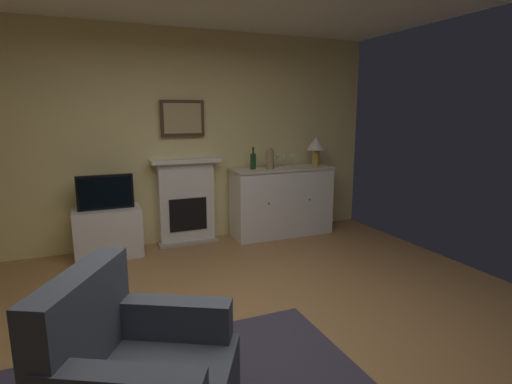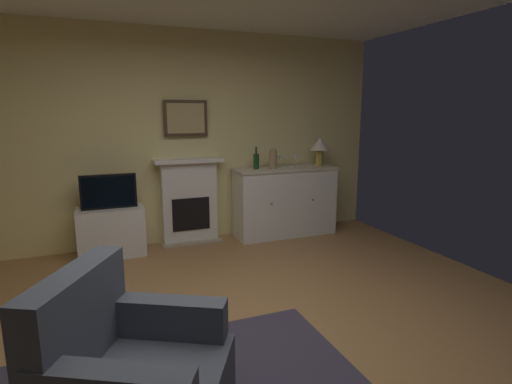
{
  "view_description": "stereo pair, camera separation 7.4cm",
  "coord_description": "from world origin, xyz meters",
  "px_view_note": "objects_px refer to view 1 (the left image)",
  "views": [
    {
      "loc": [
        -1.0,
        -2.46,
        1.68
      ],
      "look_at": [
        0.34,
        0.68,
        1.0
      ],
      "focal_mm": 28.33,
      "sensor_mm": 36.0,
      "label": 1
    },
    {
      "loc": [
        -0.93,
        -2.49,
        1.68
      ],
      "look_at": [
        0.34,
        0.68,
        1.0
      ],
      "focal_mm": 28.33,
      "sensor_mm": 36.0,
      "label": 2
    }
  ],
  "objects_px": {
    "wine_glass_center": "(284,158)",
    "armchair": "(137,376)",
    "tv_cabinet": "(108,233)",
    "wine_glass_left": "(277,159)",
    "wine_bottle": "(253,161)",
    "vase_decorative": "(270,158)",
    "wine_glass_right": "(293,158)",
    "framed_picture": "(182,118)",
    "tv_set": "(105,192)",
    "table_lamp": "(316,146)",
    "sideboard_cabinet": "(282,201)",
    "fireplace_unit": "(186,201)"
  },
  "relations": [
    {
      "from": "wine_glass_center",
      "to": "armchair",
      "type": "bearing_deg",
      "value": -127.83
    },
    {
      "from": "wine_glass_center",
      "to": "tv_cabinet",
      "type": "height_order",
      "value": "wine_glass_center"
    },
    {
      "from": "wine_glass_left",
      "to": "tv_cabinet",
      "type": "height_order",
      "value": "wine_glass_left"
    },
    {
      "from": "wine_bottle",
      "to": "vase_decorative",
      "type": "height_order",
      "value": "wine_bottle"
    },
    {
      "from": "wine_glass_right",
      "to": "vase_decorative",
      "type": "bearing_deg",
      "value": -173.91
    },
    {
      "from": "wine_glass_right",
      "to": "armchair",
      "type": "relative_size",
      "value": 0.15
    },
    {
      "from": "framed_picture",
      "to": "tv_set",
      "type": "distance_m",
      "value": 1.3
    },
    {
      "from": "table_lamp",
      "to": "wine_glass_left",
      "type": "distance_m",
      "value": 0.61
    },
    {
      "from": "vase_decorative",
      "to": "sideboard_cabinet",
      "type": "bearing_deg",
      "value": 13.61
    },
    {
      "from": "sideboard_cabinet",
      "to": "wine_glass_center",
      "type": "distance_m",
      "value": 0.59
    },
    {
      "from": "sideboard_cabinet",
      "to": "armchair",
      "type": "bearing_deg",
      "value": -127.67
    },
    {
      "from": "wine_glass_left",
      "to": "vase_decorative",
      "type": "xyz_separation_m",
      "value": [
        -0.14,
        -0.07,
        0.02
      ]
    },
    {
      "from": "framed_picture",
      "to": "armchair",
      "type": "bearing_deg",
      "value": -107.43
    },
    {
      "from": "table_lamp",
      "to": "armchair",
      "type": "height_order",
      "value": "table_lamp"
    },
    {
      "from": "wine_glass_left",
      "to": "armchair",
      "type": "xyz_separation_m",
      "value": [
        -2.22,
        -2.99,
        -0.68
      ]
    },
    {
      "from": "fireplace_unit",
      "to": "wine_glass_left",
      "type": "bearing_deg",
      "value": -7.27
    },
    {
      "from": "wine_glass_center",
      "to": "vase_decorative",
      "type": "distance_m",
      "value": 0.26
    },
    {
      "from": "framed_picture",
      "to": "tv_cabinet",
      "type": "xyz_separation_m",
      "value": [
        -0.98,
        -0.21,
        -1.31
      ]
    },
    {
      "from": "sideboard_cabinet",
      "to": "wine_glass_center",
      "type": "height_order",
      "value": "wine_glass_center"
    },
    {
      "from": "wine_bottle",
      "to": "vase_decorative",
      "type": "xyz_separation_m",
      "value": [
        0.21,
        -0.08,
        0.03
      ]
    },
    {
      "from": "tv_cabinet",
      "to": "table_lamp",
      "type": "bearing_deg",
      "value": -0.31
    },
    {
      "from": "framed_picture",
      "to": "sideboard_cabinet",
      "type": "xyz_separation_m",
      "value": [
        1.29,
        -0.22,
        -1.13
      ]
    },
    {
      "from": "fireplace_unit",
      "to": "table_lamp",
      "type": "distance_m",
      "value": 1.94
    },
    {
      "from": "fireplace_unit",
      "to": "wine_bottle",
      "type": "distance_m",
      "value": 1.02
    },
    {
      "from": "sideboard_cabinet",
      "to": "wine_glass_right",
      "type": "height_order",
      "value": "wine_glass_right"
    },
    {
      "from": "wine_bottle",
      "to": "fireplace_unit",
      "type": "bearing_deg",
      "value": 170.41
    },
    {
      "from": "fireplace_unit",
      "to": "wine_glass_center",
      "type": "relative_size",
      "value": 6.67
    },
    {
      "from": "fireplace_unit",
      "to": "sideboard_cabinet",
      "type": "xyz_separation_m",
      "value": [
        1.29,
        -0.18,
        -0.08
      ]
    },
    {
      "from": "wine_bottle",
      "to": "tv_set",
      "type": "height_order",
      "value": "wine_bottle"
    },
    {
      "from": "vase_decorative",
      "to": "wine_glass_right",
      "type": "bearing_deg",
      "value": 6.09
    },
    {
      "from": "wine_bottle",
      "to": "tv_set",
      "type": "relative_size",
      "value": 0.47
    },
    {
      "from": "framed_picture",
      "to": "sideboard_cabinet",
      "type": "distance_m",
      "value": 1.73
    },
    {
      "from": "wine_bottle",
      "to": "wine_glass_left",
      "type": "bearing_deg",
      "value": -1.29
    },
    {
      "from": "framed_picture",
      "to": "tv_cabinet",
      "type": "height_order",
      "value": "framed_picture"
    },
    {
      "from": "wine_glass_left",
      "to": "vase_decorative",
      "type": "distance_m",
      "value": 0.16
    },
    {
      "from": "fireplace_unit",
      "to": "tv_set",
      "type": "bearing_deg",
      "value": -169.23
    },
    {
      "from": "framed_picture",
      "to": "wine_glass_center",
      "type": "distance_m",
      "value": 1.45
    },
    {
      "from": "wine_glass_right",
      "to": "wine_glass_left",
      "type": "bearing_deg",
      "value": 171.36
    },
    {
      "from": "table_lamp",
      "to": "wine_glass_left",
      "type": "bearing_deg",
      "value": 177.91
    },
    {
      "from": "framed_picture",
      "to": "armchair",
      "type": "xyz_separation_m",
      "value": [
        -1.0,
        -3.19,
        -1.22
      ]
    },
    {
      "from": "framed_picture",
      "to": "fireplace_unit",
      "type": "bearing_deg",
      "value": -90.0
    },
    {
      "from": "sideboard_cabinet",
      "to": "vase_decorative",
      "type": "relative_size",
      "value": 5.0
    },
    {
      "from": "wine_glass_center",
      "to": "vase_decorative",
      "type": "height_order",
      "value": "vase_decorative"
    },
    {
      "from": "wine_glass_center",
      "to": "wine_glass_right",
      "type": "xyz_separation_m",
      "value": [
        0.11,
        -0.05,
        0.0
      ]
    },
    {
      "from": "fireplace_unit",
      "to": "sideboard_cabinet",
      "type": "height_order",
      "value": "fireplace_unit"
    },
    {
      "from": "wine_glass_center",
      "to": "wine_bottle",
      "type": "bearing_deg",
      "value": -179.22
    },
    {
      "from": "vase_decorative",
      "to": "armchair",
      "type": "xyz_separation_m",
      "value": [
        -2.08,
        -2.91,
        -0.69
      ]
    },
    {
      "from": "wine_glass_left",
      "to": "wine_glass_right",
      "type": "bearing_deg",
      "value": -8.64
    },
    {
      "from": "table_lamp",
      "to": "vase_decorative",
      "type": "relative_size",
      "value": 1.42
    },
    {
      "from": "armchair",
      "to": "framed_picture",
      "type": "bearing_deg",
      "value": 72.57
    }
  ]
}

